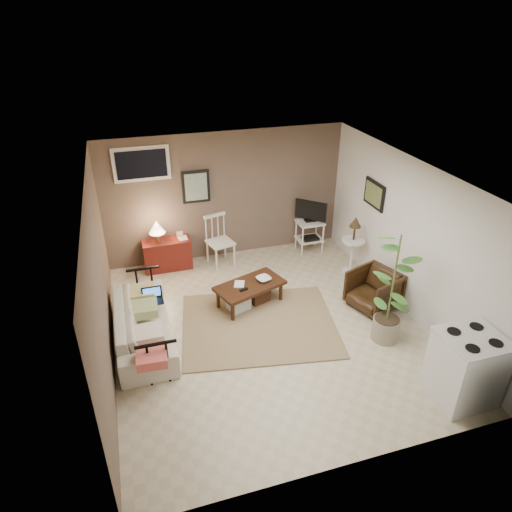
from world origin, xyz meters
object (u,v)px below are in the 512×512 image
object	(u,v)px
coffee_table	(249,293)
stove	(466,368)
sofa	(142,318)
side_table	(354,239)
armchair	(374,288)
spindle_chair	(220,242)
potted_plant	(393,286)
red_console	(167,252)
tv_stand	(310,225)

from	to	relation	value
coffee_table	stove	distance (m)	3.32
coffee_table	sofa	xyz separation A→B (m)	(-1.71, -0.40, 0.15)
side_table	armchair	bearing A→B (deg)	-99.13
spindle_chair	potted_plant	world-z (taller)	potted_plant
side_table	sofa	bearing A→B (deg)	-167.18
coffee_table	spindle_chair	distance (m)	1.49
sofa	armchair	xyz separation A→B (m)	(3.59, -0.23, -0.03)
armchair	red_console	bearing A→B (deg)	-145.92
side_table	potted_plant	distance (m)	1.92
spindle_chair	side_table	distance (m)	2.43
side_table	stove	size ratio (longest dim) A/B	1.17
coffee_table	potted_plant	distance (m)	2.28
potted_plant	stove	xyz separation A→B (m)	(0.29, -1.27, -0.45)
side_table	armchair	world-z (taller)	side_table
red_console	armchair	xyz separation A→B (m)	(3.00, -2.22, 0.01)
tv_stand	potted_plant	world-z (taller)	potted_plant
spindle_chair	side_table	size ratio (longest dim) A/B	0.87
sofa	potted_plant	xyz separation A→B (m)	(3.37, -1.00, 0.54)
side_table	spindle_chair	bearing A→B (deg)	155.42
sofa	tv_stand	distance (m)	3.86
red_console	side_table	xyz separation A→B (m)	(3.18, -1.13, 0.34)
sofa	spindle_chair	bearing A→B (deg)	-40.13
red_console	spindle_chair	xyz separation A→B (m)	(0.98, -0.13, 0.11)
coffee_table	potted_plant	world-z (taller)	potted_plant
side_table	potted_plant	world-z (taller)	potted_plant
spindle_chair	tv_stand	world-z (taller)	tv_stand
coffee_table	armchair	bearing A→B (deg)	-18.66
red_console	coffee_table	bearing A→B (deg)	-54.81
coffee_table	sofa	distance (m)	1.77
tv_stand	potted_plant	xyz separation A→B (m)	(-0.01, -2.87, 0.36)
armchair	potted_plant	bearing A→B (deg)	-35.76
spindle_chair	potted_plant	bearing A→B (deg)	-57.93
spindle_chair	side_table	xyz separation A→B (m)	(2.20, -1.01, 0.23)
potted_plant	stove	size ratio (longest dim) A/B	1.84
sofa	tv_stand	bearing A→B (deg)	-61.04
sofa	tv_stand	xyz separation A→B (m)	(3.38, 1.87, 0.17)
red_console	side_table	world-z (taller)	side_table
spindle_chair	stove	size ratio (longest dim) A/B	1.02
tv_stand	stove	xyz separation A→B (m)	(0.28, -4.14, -0.09)
coffee_table	side_table	distance (m)	2.15
sofa	side_table	world-z (taller)	side_table
coffee_table	side_table	bearing A→B (deg)	12.54
stove	armchair	bearing A→B (deg)	91.84
side_table	stove	world-z (taller)	side_table
coffee_table	red_console	xyz separation A→B (m)	(-1.12, 1.59, 0.11)
stove	potted_plant	bearing A→B (deg)	102.93
red_console	spindle_chair	bearing A→B (deg)	-7.41
armchair	potted_plant	size ratio (longest dim) A/B	0.41
red_console	tv_stand	xyz separation A→B (m)	(2.78, -0.12, 0.21)
tv_stand	armchair	size ratio (longest dim) A/B	1.50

